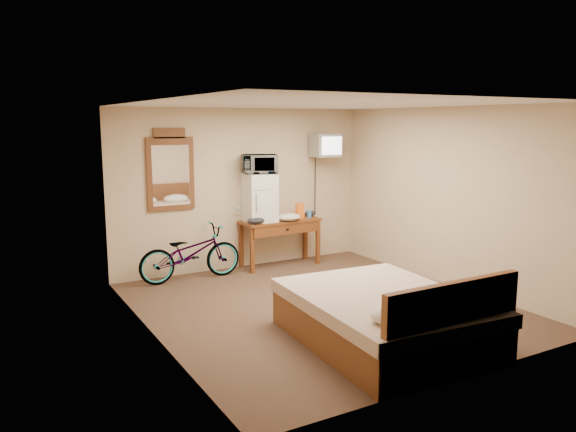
# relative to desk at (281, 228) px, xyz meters

# --- Properties ---
(room) EXTENTS (4.60, 4.64, 2.50)m
(room) POSITION_rel_desk_xyz_m (-0.54, -2.00, 0.63)
(room) COLOR #422C21
(room) RESTS_ON ground
(desk) EXTENTS (1.30, 0.53, 0.75)m
(desk) POSITION_rel_desk_xyz_m (0.00, 0.00, 0.00)
(desk) COLOR brown
(desk) RESTS_ON floor
(mini_fridge) EXTENTS (0.48, 0.47, 0.75)m
(mini_fridge) POSITION_rel_desk_xyz_m (-0.34, 0.07, 0.50)
(mini_fridge) COLOR white
(mini_fridge) RESTS_ON desk
(microwave) EXTENTS (0.62, 0.51, 0.29)m
(microwave) POSITION_rel_desk_xyz_m (-0.34, 0.07, 1.02)
(microwave) COLOR white
(microwave) RESTS_ON mini_fridge
(snack_bag) EXTENTS (0.13, 0.08, 0.25)m
(snack_bag) POSITION_rel_desk_xyz_m (0.34, -0.01, 0.25)
(snack_bag) COLOR orange
(snack_bag) RESTS_ON desk
(blue_cup) EXTENTS (0.07, 0.07, 0.12)m
(blue_cup) POSITION_rel_desk_xyz_m (0.51, -0.02, 0.19)
(blue_cup) COLOR #3E80D4
(blue_cup) RESTS_ON desk
(cloth_cream) EXTENTS (0.38, 0.29, 0.12)m
(cloth_cream) POSITION_rel_desk_xyz_m (0.08, -0.12, 0.18)
(cloth_cream) COLOR beige
(cloth_cream) RESTS_ON desk
(cloth_dark_a) EXTENTS (0.28, 0.21, 0.11)m
(cloth_dark_a) POSITION_rel_desk_xyz_m (-0.50, -0.12, 0.18)
(cloth_dark_a) COLOR black
(cloth_dark_a) RESTS_ON desk
(cloth_dark_b) EXTENTS (0.19, 0.16, 0.09)m
(cloth_dark_b) POSITION_rel_desk_xyz_m (0.61, 0.10, 0.17)
(cloth_dark_b) COLOR black
(cloth_dark_b) RESTS_ON desk
(crt_television) EXTENTS (0.46, 0.57, 0.37)m
(crt_television) POSITION_rel_desk_xyz_m (0.84, 0.02, 1.29)
(crt_television) COLOR black
(crt_television) RESTS_ON room
(wall_mirror) EXTENTS (0.71, 0.04, 1.20)m
(wall_mirror) POSITION_rel_desk_xyz_m (-1.69, 0.27, 0.96)
(wall_mirror) COLOR brown
(wall_mirror) RESTS_ON room
(bicycle) EXTENTS (1.53, 0.54, 0.80)m
(bicycle) POSITION_rel_desk_xyz_m (-1.54, -0.05, -0.22)
(bicycle) COLOR black
(bicycle) RESTS_ON floor
(bed) EXTENTS (1.76, 2.25, 0.90)m
(bed) POSITION_rel_desk_xyz_m (-0.61, -3.37, -0.33)
(bed) COLOR brown
(bed) RESTS_ON floor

